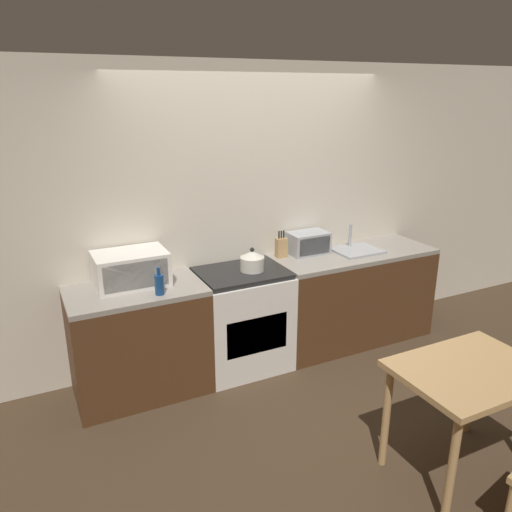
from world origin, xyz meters
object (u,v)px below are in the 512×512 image
object	(u,v)px
microwave	(131,269)
stove_range	(242,319)
toaster_oven	(308,243)
dining_table	(469,384)
kettle	(252,261)
bottle	(159,284)

from	to	relation	value
microwave	stove_range	bearing A→B (deg)	-6.32
toaster_oven	dining_table	distance (m)	2.02
kettle	bottle	size ratio (longest dim) A/B	0.96
stove_range	toaster_oven	distance (m)	0.96
stove_range	bottle	size ratio (longest dim) A/B	4.18
stove_range	bottle	world-z (taller)	bottle
bottle	dining_table	distance (m)	2.21
stove_range	toaster_oven	bearing A→B (deg)	12.26
microwave	toaster_oven	xyz separation A→B (m)	(1.67, 0.07, -0.03)
stove_range	microwave	world-z (taller)	microwave
stove_range	toaster_oven	size ratio (longest dim) A/B	2.45
kettle	toaster_oven	distance (m)	0.70
microwave	kettle	bearing A→B (deg)	-7.13
stove_range	bottle	xyz separation A→B (m)	(-0.76, -0.19, 0.54)
kettle	toaster_oven	size ratio (longest dim) A/B	0.56
microwave	dining_table	xyz separation A→B (m)	(1.60, -1.93, -0.38)
kettle	microwave	bearing A→B (deg)	172.87
kettle	dining_table	bearing A→B (deg)	-71.51
bottle	dining_table	xyz separation A→B (m)	(1.45, -1.63, -0.33)
bottle	kettle	bearing A→B (deg)	11.08
microwave	bottle	bearing A→B (deg)	-64.06
bottle	toaster_oven	bearing A→B (deg)	13.17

